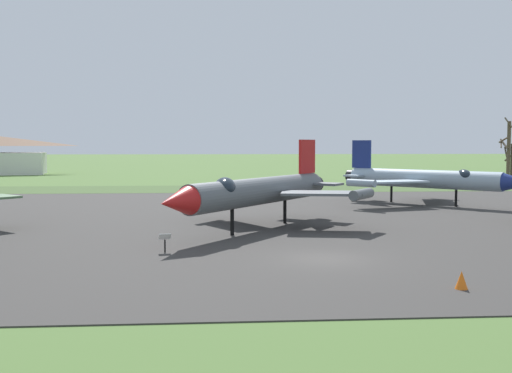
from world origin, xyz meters
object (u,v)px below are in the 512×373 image
Objects in this scene: traffic_cone at (461,281)px; jet_fighter_rear_left at (428,179)px; info_placard_rear_center at (165,240)px; jet_fighter_rear_center at (257,191)px.

jet_fighter_rear_left is at bearing 72.21° from traffic_cone.
info_placard_rear_center is at bearing 143.34° from traffic_cone.
jet_fighter_rear_left reaches higher than traffic_cone.
jet_fighter_rear_center is 21.88m from jet_fighter_rear_left.
jet_fighter_rear_center reaches higher than info_placard_rear_center.
traffic_cone is (11.61, -8.65, -0.28)m from info_placard_rear_center.
info_placard_rear_center is at bearing -124.08° from jet_fighter_rear_center.
traffic_cone is at bearing -36.66° from info_placard_rear_center.
jet_fighter_rear_center is at bearing 111.31° from traffic_cone.
jet_fighter_rear_center is at bearing 55.92° from info_placard_rear_center.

